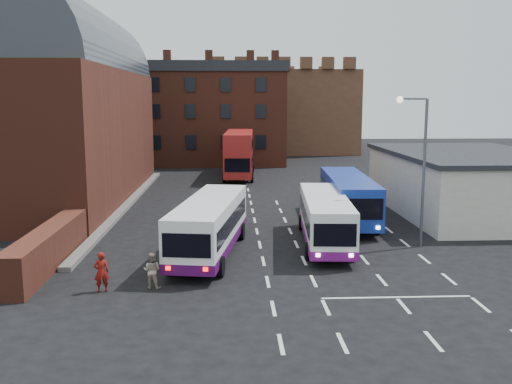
{
  "coord_description": "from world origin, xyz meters",
  "views": [
    {
      "loc": [
        -1.62,
        -24.49,
        7.79
      ],
      "look_at": [
        0.0,
        10.0,
        2.2
      ],
      "focal_mm": 40.0,
      "sensor_mm": 36.0,
      "label": 1
    }
  ],
  "objects_px": {
    "pedestrian_beige": "(152,270)",
    "bus_blue": "(348,195)",
    "bus_white_outbound": "(210,222)",
    "street_lamp": "(419,157)",
    "bus_white_inbound": "(325,216)",
    "bus_red_double": "(239,153)",
    "pedestrian_red": "(101,272)"
  },
  "relations": [
    {
      "from": "bus_white_outbound",
      "to": "pedestrian_red",
      "type": "height_order",
      "value": "bus_white_outbound"
    },
    {
      "from": "bus_white_inbound",
      "to": "bus_red_double",
      "type": "xyz_separation_m",
      "value": [
        -4.17,
        27.43,
        0.88
      ]
    },
    {
      "from": "bus_white_outbound",
      "to": "bus_white_inbound",
      "type": "distance_m",
      "value": 6.41
    },
    {
      "from": "bus_red_double",
      "to": "street_lamp",
      "type": "xyz_separation_m",
      "value": [
        8.97,
        -28.08,
        2.36
      ]
    },
    {
      "from": "bus_white_outbound",
      "to": "bus_red_double",
      "type": "height_order",
      "value": "bus_red_double"
    },
    {
      "from": "bus_blue",
      "to": "pedestrian_beige",
      "type": "xyz_separation_m",
      "value": [
        -10.89,
        -12.69,
        -0.97
      ]
    },
    {
      "from": "pedestrian_red",
      "to": "bus_white_outbound",
      "type": "bearing_deg",
      "value": -145.74
    },
    {
      "from": "bus_red_double",
      "to": "pedestrian_red",
      "type": "distance_m",
      "value": 35.3
    },
    {
      "from": "bus_white_outbound",
      "to": "bus_red_double",
      "type": "bearing_deg",
      "value": 95.07
    },
    {
      "from": "bus_white_inbound",
      "to": "pedestrian_beige",
      "type": "relative_size",
      "value": 6.47
    },
    {
      "from": "bus_red_double",
      "to": "bus_white_outbound",
      "type": "bearing_deg",
      "value": 88.87
    },
    {
      "from": "bus_red_double",
      "to": "pedestrian_beige",
      "type": "relative_size",
      "value": 7.59
    },
    {
      "from": "bus_white_outbound",
      "to": "pedestrian_beige",
      "type": "xyz_separation_m",
      "value": [
        -2.26,
        -5.2,
        -0.9
      ]
    },
    {
      "from": "bus_red_double",
      "to": "pedestrian_beige",
      "type": "height_order",
      "value": "bus_red_double"
    },
    {
      "from": "bus_white_inbound",
      "to": "street_lamp",
      "type": "distance_m",
      "value": 5.83
    },
    {
      "from": "bus_white_outbound",
      "to": "pedestrian_red",
      "type": "relative_size",
      "value": 6.34
    },
    {
      "from": "bus_white_outbound",
      "to": "street_lamp",
      "type": "xyz_separation_m",
      "value": [
        10.97,
        1.08,
        3.15
      ]
    },
    {
      "from": "pedestrian_beige",
      "to": "bus_white_inbound",
      "type": "bearing_deg",
      "value": -128.17
    },
    {
      "from": "bus_blue",
      "to": "street_lamp",
      "type": "xyz_separation_m",
      "value": [
        2.34,
        -6.4,
        3.07
      ]
    },
    {
      "from": "pedestrian_beige",
      "to": "bus_blue",
      "type": "bearing_deg",
      "value": -118.25
    },
    {
      "from": "bus_red_double",
      "to": "bus_blue",
      "type": "bearing_deg",
      "value": 109.79
    },
    {
      "from": "bus_red_double",
      "to": "pedestrian_red",
      "type": "xyz_separation_m",
      "value": [
        -6.27,
        -34.71,
        -1.62
      ]
    },
    {
      "from": "bus_white_inbound",
      "to": "bus_red_double",
      "type": "bearing_deg",
      "value": -77.07
    },
    {
      "from": "bus_white_outbound",
      "to": "street_lamp",
      "type": "bearing_deg",
      "value": 14.63
    },
    {
      "from": "bus_blue",
      "to": "pedestrian_beige",
      "type": "bearing_deg",
      "value": 52.4
    },
    {
      "from": "pedestrian_red",
      "to": "pedestrian_beige",
      "type": "relative_size",
      "value": 1.09
    },
    {
      "from": "bus_white_inbound",
      "to": "street_lamp",
      "type": "relative_size",
      "value": 1.25
    },
    {
      "from": "bus_white_outbound",
      "to": "street_lamp",
      "type": "height_order",
      "value": "street_lamp"
    },
    {
      "from": "bus_white_inbound",
      "to": "pedestrian_red",
      "type": "distance_m",
      "value": 12.74
    },
    {
      "from": "bus_blue",
      "to": "pedestrian_red",
      "type": "relative_size",
      "value": 6.53
    },
    {
      "from": "bus_white_outbound",
      "to": "bus_red_double",
      "type": "xyz_separation_m",
      "value": [
        2.0,
        29.16,
        0.79
      ]
    },
    {
      "from": "pedestrian_beige",
      "to": "bus_red_double",
      "type": "bearing_deg",
      "value": -84.69
    }
  ]
}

